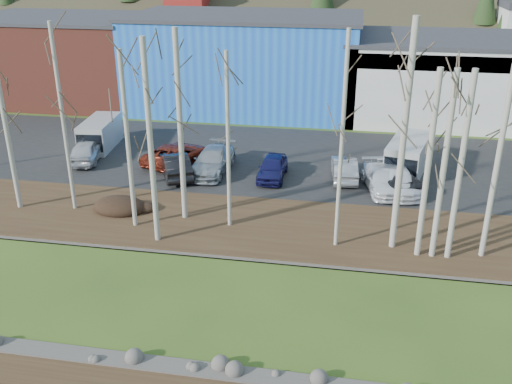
% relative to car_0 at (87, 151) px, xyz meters
% --- Properties ---
extents(near_bank_rocks, '(80.00, 0.80, 0.50)m').
position_rel_car_0_xyz_m(near_bank_rocks, '(13.88, -18.96, -0.89)').
color(near_bank_rocks, '#47423D').
rests_on(near_bank_rocks, ground).
extents(river, '(80.00, 8.00, 0.90)m').
position_rel_car_0_xyz_m(river, '(13.88, -14.86, -0.89)').
color(river, black).
rests_on(river, ground).
extents(far_bank_rocks, '(80.00, 0.80, 0.46)m').
position_rel_car_0_xyz_m(far_bank_rocks, '(13.88, -10.76, -0.89)').
color(far_bank_rocks, '#47423D').
rests_on(far_bank_rocks, ground).
extents(far_bank, '(80.00, 7.00, 0.15)m').
position_rel_car_0_xyz_m(far_bank, '(13.88, -7.56, -0.82)').
color(far_bank, '#382616').
rests_on(far_bank, ground).
extents(parking_lot, '(80.00, 14.00, 0.14)m').
position_rel_car_0_xyz_m(parking_lot, '(13.88, 2.94, -0.82)').
color(parking_lot, black).
rests_on(parking_lot, ground).
extents(building_brick, '(16.32, 12.24, 7.80)m').
position_rel_car_0_xyz_m(building_brick, '(-10.12, 16.94, 3.01)').
color(building_brick, brown).
rests_on(building_brick, ground).
extents(building_blue, '(20.40, 12.24, 8.30)m').
position_rel_car_0_xyz_m(building_blue, '(7.88, 16.94, 3.26)').
color(building_blue, blue).
rests_on(building_blue, ground).
extents(building_white, '(18.36, 12.24, 6.80)m').
position_rel_car_0_xyz_m(building_white, '(25.88, 16.93, 2.52)').
color(building_white, beige).
rests_on(building_white, ground).
extents(dirt_mound, '(2.97, 2.09, 0.58)m').
position_rel_car_0_xyz_m(dirt_mound, '(5.34, -7.19, -0.45)').
color(dirt_mound, black).
rests_on(dirt_mound, far_bank).
extents(birch_0, '(0.27, 0.27, 9.85)m').
position_rel_car_0_xyz_m(birch_0, '(-0.45, -7.70, 4.19)').
color(birch_0, '#B5B0A4').
rests_on(birch_0, far_bank).
extents(birch_1, '(0.21, 0.21, 10.22)m').
position_rel_car_0_xyz_m(birch_1, '(2.71, -7.31, 4.37)').
color(birch_1, '#B5B0A4').
rests_on(birch_1, far_bank).
extents(birch_2, '(0.28, 0.28, 10.08)m').
position_rel_car_0_xyz_m(birch_2, '(9.18, -7.35, 4.30)').
color(birch_2, '#B5B0A4').
rests_on(birch_2, far_bank).
extents(birch_3, '(0.24, 0.24, 9.22)m').
position_rel_car_0_xyz_m(birch_3, '(6.86, -8.74, 3.87)').
color(birch_3, '#B5B0A4').
rests_on(birch_3, far_bank).
extents(birch_4, '(0.27, 0.27, 10.02)m').
position_rel_car_0_xyz_m(birch_4, '(8.57, -10.09, 4.27)').
color(birch_4, '#B5B0A4').
rests_on(birch_4, far_bank).
extents(birch_5, '(0.20, 0.20, 9.14)m').
position_rel_car_0_xyz_m(birch_5, '(11.80, -7.84, 3.83)').
color(birch_5, '#B5B0A4').
rests_on(birch_5, far_bank).
extents(birch_6, '(0.19, 0.19, 10.43)m').
position_rel_car_0_xyz_m(birch_6, '(17.45, -9.05, 4.48)').
color(birch_6, '#B5B0A4').
rests_on(birch_6, far_bank).
extents(birch_7, '(0.31, 0.31, 10.96)m').
position_rel_car_0_xyz_m(birch_7, '(20.20, -8.73, 4.74)').
color(birch_7, '#B5B0A4').
rests_on(birch_7, far_bank).
extents(birch_8, '(0.27, 0.27, 8.95)m').
position_rel_car_0_xyz_m(birch_8, '(22.75, -9.33, 3.74)').
color(birch_8, '#B5B0A4').
rests_on(birch_8, far_bank).
extents(birch_9, '(0.26, 0.26, 10.28)m').
position_rel_car_0_xyz_m(birch_9, '(24.38, -8.89, 4.40)').
color(birch_9, '#B5B0A4').
rests_on(birch_9, far_bank).
extents(birch_10, '(0.27, 0.27, 8.95)m').
position_rel_car_0_xyz_m(birch_10, '(21.35, -9.33, 3.74)').
color(birch_10, '#B5B0A4').
rests_on(birch_10, far_bank).
extents(birch_11, '(0.27, 0.27, 8.95)m').
position_rel_car_0_xyz_m(birch_11, '(22.03, -9.33, 3.74)').
color(birch_11, '#B5B0A4').
rests_on(birch_11, far_bank).
extents(car_0, '(2.62, 4.68, 1.50)m').
position_rel_car_0_xyz_m(car_0, '(0.00, 0.00, 0.00)').
color(car_0, silver).
rests_on(car_0, parking_lot).
extents(car_1, '(3.50, 4.82, 1.51)m').
position_rel_car_0_xyz_m(car_1, '(6.81, -1.56, 0.01)').
color(car_1, black).
rests_on(car_1, parking_lot).
extents(car_2, '(3.84, 5.38, 1.36)m').
position_rel_car_0_xyz_m(car_2, '(6.41, 0.63, -0.07)').
color(car_2, maroon).
rests_on(car_2, parking_lot).
extents(car_3, '(2.40, 5.38, 1.53)m').
position_rel_car_0_xyz_m(car_3, '(9.01, -0.48, 0.01)').
color(car_3, '#A5A9AD').
rests_on(car_3, parking_lot).
extents(car_4, '(1.66, 4.10, 1.40)m').
position_rel_car_0_xyz_m(car_4, '(13.02, -0.82, -0.05)').
color(car_4, navy).
rests_on(car_4, parking_lot).
extents(car_5, '(1.89, 4.36, 1.40)m').
position_rel_car_0_xyz_m(car_5, '(17.52, -0.11, -0.05)').
color(car_5, '#A6A6A8').
rests_on(car_5, parking_lot).
extents(car_6, '(3.09, 5.03, 1.30)m').
position_rel_car_0_xyz_m(car_6, '(20.77, -0.86, -0.10)').
color(car_6, black).
rests_on(car_6, parking_lot).
extents(car_7, '(2.89, 5.03, 1.37)m').
position_rel_car_0_xyz_m(car_7, '(19.84, -1.56, -0.07)').
color(car_7, white).
rests_on(car_7, parking_lot).
extents(car_8, '(2.89, 5.03, 1.37)m').
position_rel_car_0_xyz_m(car_8, '(20.78, -1.56, -0.07)').
color(car_8, white).
rests_on(car_8, parking_lot).
extents(car_9, '(3.84, 5.38, 1.36)m').
position_rel_car_0_xyz_m(car_9, '(5.98, 0.63, -0.07)').
color(car_9, maroon).
rests_on(car_9, parking_lot).
extents(van_white, '(3.28, 5.47, 2.24)m').
position_rel_car_0_xyz_m(van_white, '(21.44, 1.49, 0.37)').
color(van_white, silver).
rests_on(van_white, parking_lot).
extents(van_grey, '(2.44, 4.87, 2.05)m').
position_rel_car_0_xyz_m(van_grey, '(-0.32, 2.86, 0.28)').
color(van_grey, silver).
rests_on(van_grey, parking_lot).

